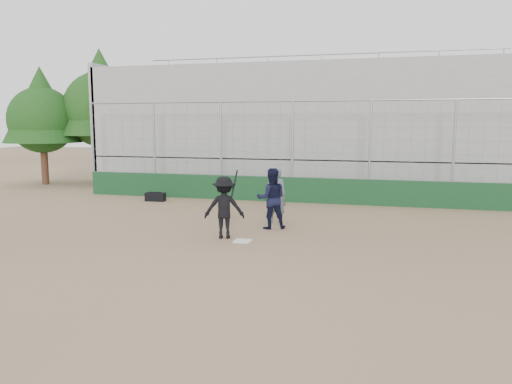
% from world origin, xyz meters
% --- Properties ---
extents(ground, '(90.00, 90.00, 0.00)m').
position_xyz_m(ground, '(0.00, 0.00, 0.00)').
color(ground, brown).
rests_on(ground, ground).
extents(home_plate, '(0.44, 0.44, 0.02)m').
position_xyz_m(home_plate, '(0.00, 0.00, 0.01)').
color(home_plate, white).
rests_on(home_plate, ground).
extents(backstop, '(18.10, 0.25, 4.04)m').
position_xyz_m(backstop, '(0.00, 7.00, 0.96)').
color(backstop, '#10341A').
rests_on(backstop, ground).
extents(bleachers, '(20.25, 6.70, 6.98)m').
position_xyz_m(bleachers, '(0.00, 11.95, 2.92)').
color(bleachers, gray).
rests_on(bleachers, ground).
extents(tree_left, '(4.48, 4.48, 7.00)m').
position_xyz_m(tree_left, '(-11.00, 11.00, 4.39)').
color(tree_left, '#321D12').
rests_on(tree_left, ground).
extents(tree_right, '(3.84, 3.84, 6.00)m').
position_xyz_m(tree_right, '(-13.50, 9.50, 3.76)').
color(tree_right, '#3D2216').
rests_on(tree_right, ground).
extents(batter_at_plate, '(1.23, 0.91, 1.86)m').
position_xyz_m(batter_at_plate, '(-0.60, 0.27, 0.85)').
color(batter_at_plate, black).
rests_on(batter_at_plate, ground).
extents(catcher_crouched, '(1.08, 0.97, 1.22)m').
position_xyz_m(catcher_crouched, '(0.38, 1.77, 0.61)').
color(catcher_crouched, black).
rests_on(catcher_crouched, ground).
extents(umpire, '(0.72, 0.56, 1.58)m').
position_xyz_m(umpire, '(0.30, 2.72, 0.79)').
color(umpire, '#505A66').
rests_on(umpire, ground).
extents(equipment_bag, '(0.82, 0.39, 0.38)m').
position_xyz_m(equipment_bag, '(-5.41, 5.76, 0.17)').
color(equipment_bag, black).
rests_on(equipment_bag, ground).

